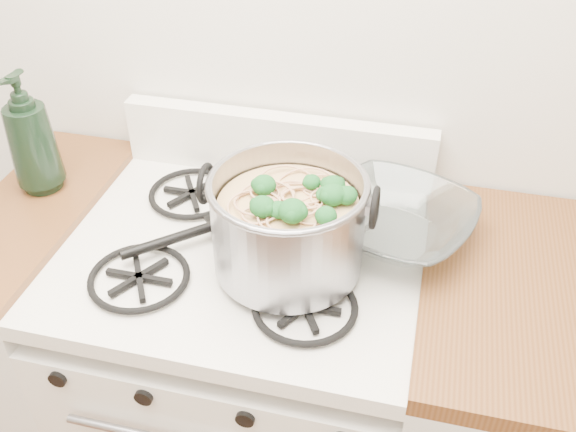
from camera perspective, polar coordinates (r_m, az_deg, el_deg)
The scene contains 6 objects.
gas_range at distance 1.71m, azimuth -3.41°, elevation -14.88°, with size 0.76×0.66×0.92m.
counter_left at distance 1.86m, azimuth -18.72°, elevation -10.68°, with size 0.25×0.65×0.92m.
stock_pot at distance 1.24m, azimuth 0.00°, elevation -0.85°, with size 0.34×0.31×0.21m.
spatula at distance 1.40m, azimuth -4.75°, elevation -0.27°, with size 0.29×0.31×0.02m, color black, non-canonical shape.
glass_bowl at distance 1.38m, azimuth 9.44°, elevation -1.20°, with size 0.13×0.13×0.03m, color white.
bottle at distance 1.56m, azimuth -21.98°, elevation 6.85°, with size 0.11×0.11×0.29m, color black.
Camera 1 is at (0.34, 0.27, 1.79)m, focal length 40.00 mm.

